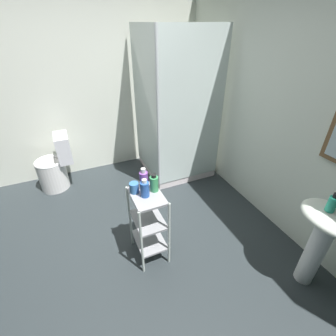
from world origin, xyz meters
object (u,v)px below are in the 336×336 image
Objects in this scene: shower_stall at (172,145)px; storage_cart at (148,221)px; toilet at (55,167)px; rinse_cup at (134,188)px; pedestal_sink at (324,233)px; conditioner_bottle_purple at (144,180)px; body_wash_bottle_green at (154,183)px; shampoo_bottle_blue at (145,189)px; hand_soap_bottle at (332,204)px.

shower_stall is 2.70× the size of storage_cart.
rinse_cup is (1.51, 0.69, 0.47)m from toilet.
storage_cart is at bearing -125.18° from pedestal_sink.
storage_cart is at bearing -7.20° from conditioner_bottle_purple.
conditioner_bottle_purple is 0.10m from body_wash_bottle_green.
pedestal_sink is 1.42m from body_wash_bottle_green.
pedestal_sink is at bearing 9.20° from shower_stall.
hand_soap_bottle is at bearing 55.39° from shampoo_bottle_blue.
rinse_cup is (1.21, -0.92, 0.32)m from shower_stall.
conditioner_bottle_purple is 1.24× the size of body_wash_bottle_green.
pedestal_sink is at bearing 51.30° from conditioner_bottle_purple.
storage_cart is 3.61× the size of conditioner_bottle_purple.
body_wash_bottle_green is 0.98× the size of shampoo_bottle_blue.
toilet is at bearing -155.37° from rinse_cup.
toilet is at bearing -141.07° from pedestal_sink.
toilet is 1.85m from body_wash_bottle_green.
shower_stall reaches higher than shampoo_bottle_blue.
hand_soap_bottle is at bearing 51.59° from body_wash_bottle_green.
shower_stall is 9.76× the size of conditioner_bottle_purple.
shower_stall is at bearing 148.88° from body_wash_bottle_green.
storage_cart is at bearing 110.17° from shampoo_bottle_blue.
conditioner_bottle_purple is 1.22× the size of shampoo_bottle_blue.
shower_stall is at bearing -171.59° from hand_soap_bottle.
pedestal_sink reaches higher than toilet.
toilet is at bearing -152.05° from conditioner_bottle_purple.
pedestal_sink is at bearing 55.40° from shampoo_bottle_blue.
storage_cart is at bearing -33.07° from shower_stall.
pedestal_sink is 5.09× the size of hand_soap_bottle.
conditioner_bottle_purple is (1.18, -0.83, 0.37)m from shower_stall.
conditioner_bottle_purple reaches higher than body_wash_bottle_green.
conditioner_bottle_purple is 2.19× the size of rinse_cup.
body_wash_bottle_green is at bearing 112.67° from shampoo_bottle_blue.
conditioner_bottle_purple reaches higher than shampoo_bottle_blue.
shampoo_bottle_blue is at bearing 37.50° from rinse_cup.
shampoo_bottle_blue is (-0.83, -1.20, 0.23)m from pedestal_sink.
rinse_cup is (-0.08, -0.08, 0.35)m from storage_cart.
shower_stall is 1.59m from shampoo_bottle_blue.
shower_stall is 1.55m from rinse_cup.
toilet is 1.73m from rinse_cup.
toilet is 3.71× the size of conditioner_bottle_purple.
shower_stall is 2.15m from pedestal_sink.
rinse_cup is at bearing -37.45° from shower_stall.
pedestal_sink is (2.12, 0.34, 0.12)m from shower_stall.
rinse_cup is at bearing 24.63° from toilet.
storage_cart is 4.65× the size of hand_soap_bottle.
shower_stall is 2.16m from hand_soap_bottle.
shampoo_bottle_blue is 0.11m from rinse_cup.
storage_cart is 4.40× the size of shampoo_bottle_blue.
shower_stall reaches higher than body_wash_bottle_green.
rinse_cup is (-0.05, -0.17, -0.03)m from body_wash_bottle_green.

